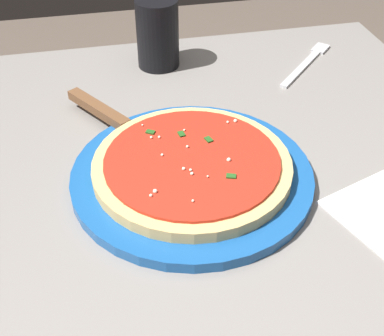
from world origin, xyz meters
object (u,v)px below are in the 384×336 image
object	(u,v)px
cup_tall_drink	(158,34)
serving_plate	(192,175)
pizza	(192,165)
fork	(308,62)
pizza_server	(116,120)

from	to	relation	value
cup_tall_drink	serving_plate	bearing A→B (deg)	178.24
serving_plate	cup_tall_drink	world-z (taller)	cup_tall_drink
pizza	fork	size ratio (longest dim) A/B	1.76
serving_plate	pizza_server	world-z (taller)	pizza_server
pizza	pizza_server	bearing A→B (deg)	33.13
fork	serving_plate	bearing A→B (deg)	135.15
serving_plate	pizza	size ratio (longest dim) A/B	1.23
pizza	cup_tall_drink	xyz separation A→B (m)	(0.32, -0.01, 0.03)
cup_tall_drink	pizza	bearing A→B (deg)	178.24
pizza	pizza_server	xyz separation A→B (m)	(0.13, 0.09, -0.00)
pizza	fork	xyz separation A→B (m)	(0.27, -0.27, -0.02)
serving_plate	fork	bearing A→B (deg)	-44.85
serving_plate	cup_tall_drink	size ratio (longest dim) A/B	2.65
cup_tall_drink	fork	distance (m)	0.27
cup_tall_drink	fork	world-z (taller)	cup_tall_drink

